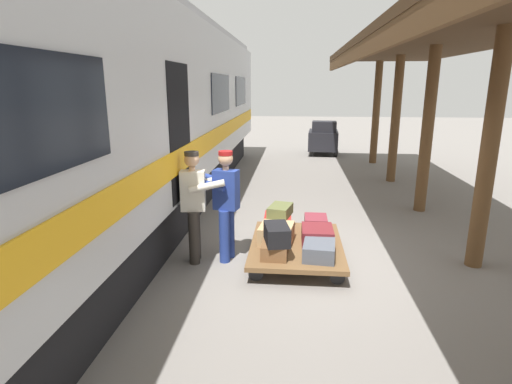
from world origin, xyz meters
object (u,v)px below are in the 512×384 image
(suitcase_slate_roller, at_px, (319,250))
(suitcase_brown_leather, at_px, (275,249))
(luggage_cart, at_px, (296,245))
(suitcase_tan_vintage, at_px, (276,234))
(suitcase_black_hardshell, at_px, (277,234))
(train_car, at_px, (83,124))
(suitcase_burgundy_valise, at_px, (316,224))
(porter_by_door, at_px, (195,203))
(suitcase_red_plastic, at_px, (278,223))
(baggage_tug, at_px, (323,138))
(porter_in_overalls, at_px, (225,202))
(suitcase_olive_duffel, at_px, (280,211))
(suitcase_maroon_trunk, at_px, (317,236))

(suitcase_slate_roller, bearing_deg, suitcase_brown_leather, 0.00)
(luggage_cart, xyz_separation_m, suitcase_tan_vintage, (0.31, 0.00, 0.18))
(luggage_cart, relative_size, suitcase_black_hardshell, 3.73)
(train_car, height_order, luggage_cart, train_car)
(suitcase_burgundy_valise, xyz_separation_m, suitcase_tan_vintage, (0.63, 0.53, 0.01))
(suitcase_brown_leather, bearing_deg, porter_by_door, -15.97)
(suitcase_red_plastic, height_order, baggage_tug, baggage_tug)
(suitcase_brown_leather, bearing_deg, luggage_cart, -120.43)
(suitcase_slate_roller, distance_m, porter_in_overalls, 1.57)
(porter_in_overalls, bearing_deg, suitcase_burgundy_valise, -156.38)
(suitcase_tan_vintage, xyz_separation_m, porter_in_overalls, (0.78, 0.08, 0.51))
(luggage_cart, bearing_deg, suitcase_slate_roller, 120.43)
(suitcase_brown_leather, bearing_deg, suitcase_olive_duffel, -92.12)
(luggage_cart, height_order, baggage_tug, baggage_tug)
(suitcase_black_hardshell, bearing_deg, porter_in_overalls, -30.33)
(luggage_cart, distance_m, suitcase_maroon_trunk, 0.36)
(suitcase_slate_roller, distance_m, suitcase_olive_duffel, 1.22)
(suitcase_olive_duffel, relative_size, suitcase_black_hardshell, 0.98)
(suitcase_red_plastic, bearing_deg, suitcase_brown_leather, 90.00)
(suitcase_red_plastic, relative_size, baggage_tug, 0.32)
(porter_in_overalls, xyz_separation_m, baggage_tug, (-2.13, -10.28, -0.30))
(suitcase_black_hardshell, bearing_deg, porter_by_door, -16.40)
(train_car, distance_m, suitcase_brown_leather, 3.45)
(luggage_cart, distance_m, porter_by_door, 1.69)
(train_car, height_order, suitcase_olive_duffel, train_car)
(suitcase_maroon_trunk, xyz_separation_m, porter_in_overalls, (1.40, 0.08, 0.52))
(train_car, distance_m, suitcase_red_plastic, 3.42)
(train_car, relative_size, luggage_cart, 10.40)
(suitcase_red_plastic, distance_m, porter_by_door, 1.50)
(suitcase_burgundy_valise, bearing_deg, suitcase_maroon_trunk, 90.00)
(suitcase_tan_vintage, distance_m, suitcase_maroon_trunk, 0.63)
(suitcase_olive_duffel, bearing_deg, suitcase_black_hardshell, 89.56)
(suitcase_tan_vintage, relative_size, suitcase_black_hardshell, 1.08)
(porter_by_door, bearing_deg, suitcase_burgundy_valise, -158.73)
(luggage_cart, bearing_deg, porter_by_door, 6.88)
(porter_in_overalls, relative_size, porter_by_door, 1.00)
(suitcase_black_hardshell, bearing_deg, luggage_cart, -117.12)
(suitcase_slate_roller, relative_size, porter_by_door, 0.33)
(suitcase_burgundy_valise, xyz_separation_m, suitcase_black_hardshell, (0.60, 1.09, 0.21))
(suitcase_brown_leather, xyz_separation_m, suitcase_black_hardshell, (-0.03, 0.02, 0.23))
(train_car, xyz_separation_m, porter_by_door, (-1.73, 0.22, -1.14))
(suitcase_black_hardshell, bearing_deg, suitcase_slate_roller, -178.17)
(luggage_cart, height_order, suitcase_black_hardshell, suitcase_black_hardshell)
(porter_in_overalls, bearing_deg, suitcase_red_plastic, -141.68)
(suitcase_tan_vintage, relative_size, porter_in_overalls, 0.33)
(train_car, distance_m, baggage_tug, 11.13)
(luggage_cart, xyz_separation_m, suitcase_burgundy_valise, (-0.31, -0.53, 0.17))
(suitcase_black_hardshell, relative_size, baggage_tug, 0.29)
(train_car, relative_size, suitcase_brown_leather, 39.55)
(suitcase_red_plastic, height_order, suitcase_olive_duffel, suitcase_olive_duffel)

